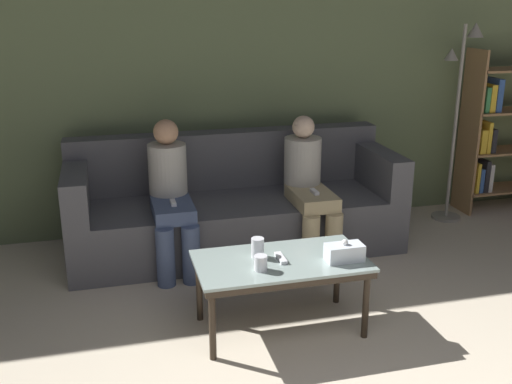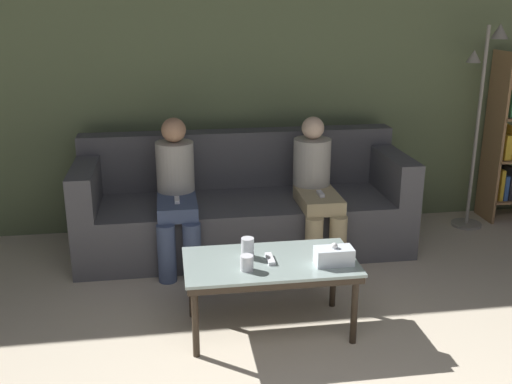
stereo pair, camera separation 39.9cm
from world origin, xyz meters
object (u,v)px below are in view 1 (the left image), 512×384
cup_near_right (258,248)px  game_remote (281,258)px  seated_person_mid_left (308,184)px  standing_lamp (459,103)px  tissue_box (344,252)px  couch (234,208)px  coffee_table (281,267)px  cup_near_left (261,263)px  seated_person_left_end (171,193)px  bookshelf (496,134)px

cup_near_right → game_remote: bearing=-29.9°
seated_person_mid_left → standing_lamp: bearing=14.8°
tissue_box → standing_lamp: standing_lamp is taller
couch → coffee_table: couch is taller
tissue_box → game_remote: size_ratio=1.47×
standing_lamp → seated_person_mid_left: size_ratio=1.62×
cup_near_left → tissue_box: size_ratio=0.41×
cup_near_left → coffee_table: bearing=35.9°
coffee_table → game_remote: (-0.00, 0.00, 0.06)m
couch → coffee_table: 1.34m
cup_near_right → seated_person_mid_left: (0.67, 1.01, 0.04)m
seated_person_left_end → cup_near_left: bearing=-73.0°
coffee_table → couch: bearing=89.5°
standing_lamp → seated_person_left_end: (-2.57, -0.39, -0.49)m
seated_person_left_end → cup_near_right: bearing=-68.7°
cup_near_left → seated_person_left_end: (-0.37, 1.20, 0.07)m
cup_near_left → standing_lamp: size_ratio=0.05×
couch → seated_person_mid_left: bearing=-25.7°
game_remote → cup_near_left: bearing=-144.1°
seated_person_mid_left → bookshelf: bearing=14.9°
bookshelf → cup_near_left: bearing=-147.6°
couch → tissue_box: couch is taller
tissue_box → standing_lamp: 2.38m
coffee_table → tissue_box: (0.36, -0.10, 0.10)m
standing_lamp → cup_near_right: bearing=-147.2°
bookshelf → standing_lamp: (-0.52, -0.14, 0.33)m
cup_near_right → tissue_box: size_ratio=0.54×
cup_near_right → seated_person_left_end: (-0.39, 1.01, 0.05)m
cup_near_left → standing_lamp: 2.77m
seated_person_left_end → tissue_box: bearing=-53.6°
seated_person_mid_left → seated_person_left_end: bearing=179.6°
game_remote → standing_lamp: bearing=35.7°
standing_lamp → seated_person_mid_left: bearing=-165.2°
cup_near_left → seated_person_left_end: size_ratio=0.08×
standing_lamp → tissue_box: bearing=-137.0°
bookshelf → standing_lamp: 0.63m
seated_person_left_end → bookshelf: bearing=9.8°
coffee_table → bookshelf: size_ratio=0.67×
standing_lamp → seated_person_left_end: standing_lamp is taller
seated_person_mid_left → cup_near_right: bearing=-123.5°
cup_near_right → bookshelf: bearing=29.8°
couch → tissue_box: 1.49m
cup_near_left → tissue_box: 0.51m
tissue_box → seated_person_mid_left: size_ratio=0.21×
seated_person_mid_left → couch: bearing=154.3°
standing_lamp → couch: bearing=-176.0°
game_remote → bookshelf: (2.57, 1.62, 0.26)m
couch → cup_near_left: (-0.17, -1.44, 0.18)m
couch → cup_near_right: 1.28m
couch → cup_near_left: 1.46m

